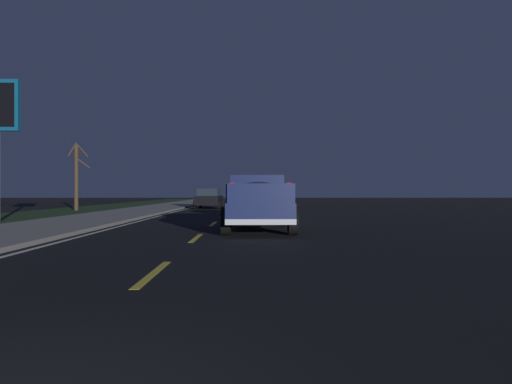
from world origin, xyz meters
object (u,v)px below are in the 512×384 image
Objects in this scene: sedan_silver at (257,202)px; sedan_black at (209,198)px; sedan_blue at (257,198)px; bare_tree_far at (77,175)px; pickup_truck at (257,201)px.

sedan_black is at bearing 16.23° from sedan_silver.
sedan_black is at bearing 123.08° from sedan_blue.
pickup_truck is at bearing -143.08° from bare_tree_far.
sedan_blue and sedan_silver have the same top height.
sedan_silver is 15.16m from bare_tree_far.
sedan_blue is 4.47m from sedan_black.
sedan_silver is at bearing 179.48° from sedan_blue.
bare_tree_far is (-4.00, 8.88, 1.67)m from sedan_black.
sedan_black is (20.50, 3.52, -0.20)m from pickup_truck.
bare_tree_far is (8.42, 12.49, 1.67)m from sedan_silver.
sedan_silver is (-12.42, -3.61, 0.00)m from sedan_black.
pickup_truck is 20.69m from bare_tree_far.
bare_tree_far is at bearing 56.01° from sedan_silver.
sedan_black is 1.00× the size of sedan_silver.
sedan_blue is 1.00× the size of sedan_silver.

